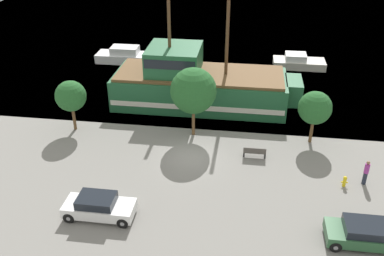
% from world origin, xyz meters
% --- Properties ---
extents(ground_plane, '(160.00, 160.00, 0.00)m').
position_xyz_m(ground_plane, '(0.00, 0.00, 0.00)').
color(ground_plane, gray).
extents(water_surface, '(80.00, 80.00, 0.00)m').
position_xyz_m(water_surface, '(0.00, 44.00, 0.00)').
color(water_surface, '#38667F').
rests_on(water_surface, ground).
extents(pirate_ship, '(16.45, 5.85, 10.35)m').
position_xyz_m(pirate_ship, '(-0.68, 8.81, 1.91)').
color(pirate_ship, '#1E5633').
rests_on(pirate_ship, water_surface).
extents(moored_boat_dockside, '(5.56, 2.48, 1.51)m').
position_xyz_m(moored_boat_dockside, '(9.08, 19.34, 0.57)').
color(moored_boat_dockside, '#B7B2A8').
rests_on(moored_boat_dockside, water_surface).
extents(moored_boat_outer, '(7.54, 2.42, 1.75)m').
position_xyz_m(moored_boat_outer, '(-9.68, 18.39, 0.66)').
color(moored_boat_outer, silver).
rests_on(moored_boat_outer, water_surface).
extents(parked_car_curb_front, '(4.40, 1.93, 1.37)m').
position_xyz_m(parked_car_curb_front, '(10.68, -7.48, 0.69)').
color(parked_car_curb_front, '#2D5B38').
rests_on(parked_car_curb_front, ground_plane).
extents(parked_car_curb_mid, '(4.18, 1.81, 1.43)m').
position_xyz_m(parked_car_curb_mid, '(-4.51, -7.32, 0.71)').
color(parked_car_curb_mid, white).
rests_on(parked_car_curb_mid, ground_plane).
extents(fire_hydrant, '(0.42, 0.25, 0.76)m').
position_xyz_m(fire_hydrant, '(10.44, -2.26, 0.41)').
color(fire_hydrant, yellow).
rests_on(fire_hydrant, ground_plane).
extents(bench_promenade_east, '(1.64, 0.45, 0.85)m').
position_xyz_m(bench_promenade_east, '(4.56, 0.41, 0.43)').
color(bench_promenade_east, '#4C4742').
rests_on(bench_promenade_east, ground_plane).
extents(pedestrian_walking_near, '(0.32, 0.32, 1.78)m').
position_xyz_m(pedestrian_walking_near, '(11.79, -1.81, 0.91)').
color(pedestrian_walking_near, '#232838').
rests_on(pedestrian_walking_near, ground_plane).
extents(tree_row_east, '(2.43, 2.43, 4.18)m').
position_xyz_m(tree_row_east, '(-9.93, 2.66, 2.95)').
color(tree_row_east, brown).
rests_on(tree_row_east, ground_plane).
extents(tree_row_mideast, '(3.53, 3.53, 5.57)m').
position_xyz_m(tree_row_mideast, '(-0.29, 3.14, 3.80)').
color(tree_row_mideast, brown).
rests_on(tree_row_mideast, ground_plane).
extents(tree_row_midwest, '(2.50, 2.50, 4.18)m').
position_xyz_m(tree_row_midwest, '(8.80, 3.22, 2.92)').
color(tree_row_midwest, brown).
rests_on(tree_row_midwest, ground_plane).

